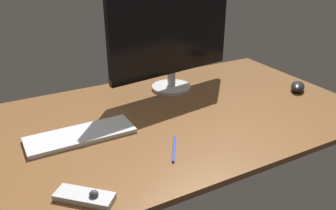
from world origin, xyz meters
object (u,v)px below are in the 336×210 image
object	(u,v)px
keyboard	(80,135)
computer_mouse	(298,87)
monitor	(172,32)
pen	(174,149)
media_remote	(85,197)

from	to	relation	value
keyboard	computer_mouse	size ratio (longest dim) A/B	3.43
monitor	pen	bearing A→B (deg)	-125.72
monitor	computer_mouse	xyz separation A→B (cm)	(47.53, -28.24, -23.65)
pen	keyboard	bearing A→B (deg)	78.12
keyboard	pen	size ratio (longest dim) A/B	2.45
keyboard	media_remote	world-z (taller)	media_remote
computer_mouse	pen	xyz separation A→B (cm)	(-71.34, -16.24, -1.47)
monitor	media_remote	world-z (taller)	monitor
media_remote	pen	bearing A→B (deg)	60.61
monitor	computer_mouse	bearing A→B (deg)	-38.28
computer_mouse	media_remote	world-z (taller)	computer_mouse
computer_mouse	pen	bearing A→B (deg)	153.87
media_remote	pen	distance (cm)	32.63
monitor	media_remote	size ratio (longest dim) A/B	3.98
keyboard	media_remote	distance (cm)	32.81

